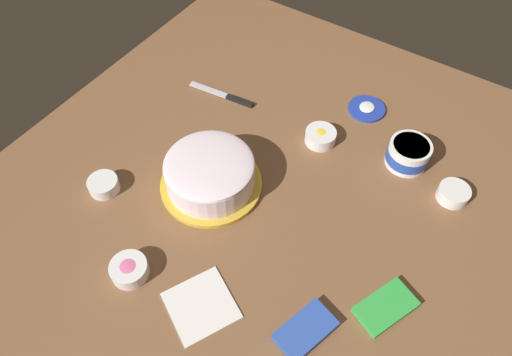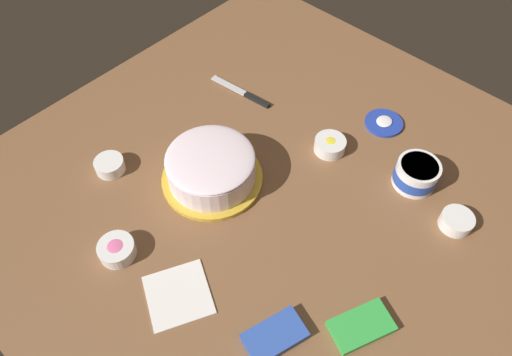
# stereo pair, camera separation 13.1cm
# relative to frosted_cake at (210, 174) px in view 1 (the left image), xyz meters

# --- Properties ---
(ground_plane) EXTENTS (1.54, 1.54, 0.00)m
(ground_plane) POSITION_rel_frosted_cake_xyz_m (0.11, -0.16, -0.05)
(ground_plane) COLOR brown
(frosted_cake) EXTENTS (0.29, 0.29, 0.11)m
(frosted_cake) POSITION_rel_frosted_cake_xyz_m (0.00, 0.00, 0.00)
(frosted_cake) COLOR gold
(frosted_cake) RESTS_ON ground_plane
(frosting_tub) EXTENTS (0.12, 0.12, 0.08)m
(frosting_tub) POSITION_rel_frosted_cake_xyz_m (0.38, -0.43, -0.01)
(frosting_tub) COLOR white
(frosting_tub) RESTS_ON ground_plane
(frosting_tub_lid) EXTENTS (0.12, 0.12, 0.02)m
(frosting_tub_lid) POSITION_rel_frosted_cake_xyz_m (0.52, -0.24, -0.05)
(frosting_tub_lid) COLOR #233DAD
(frosting_tub_lid) RESTS_ON ground_plane
(spreading_knife) EXTENTS (0.04, 0.24, 0.01)m
(spreading_knife) POSITION_rel_frosted_cake_xyz_m (0.32, 0.17, -0.05)
(spreading_knife) COLOR silver
(spreading_knife) RESTS_ON ground_plane
(sprinkle_bowl_pink) EXTENTS (0.09, 0.09, 0.04)m
(sprinkle_bowl_pink) POSITION_rel_frosted_cake_xyz_m (-0.33, 0.01, -0.03)
(sprinkle_bowl_pink) COLOR white
(sprinkle_bowl_pink) RESTS_ON ground_plane
(sprinkle_bowl_yellow) EXTENTS (0.09, 0.09, 0.04)m
(sprinkle_bowl_yellow) POSITION_rel_frosted_cake_xyz_m (0.32, -0.18, -0.03)
(sprinkle_bowl_yellow) COLOR white
(sprinkle_bowl_yellow) RESTS_ON ground_plane
(sprinkle_bowl_blue) EXTENTS (0.09, 0.09, 0.04)m
(sprinkle_bowl_blue) POSITION_rel_frosted_cake_xyz_m (0.33, -0.59, -0.03)
(sprinkle_bowl_blue) COLOR white
(sprinkle_bowl_blue) RESTS_ON ground_plane
(sprinkle_bowl_green) EXTENTS (0.09, 0.09, 0.04)m
(sprinkle_bowl_green) POSITION_rel_frosted_cake_xyz_m (-0.18, 0.25, -0.03)
(sprinkle_bowl_green) COLOR white
(sprinkle_bowl_green) RESTS_ON ground_plane
(candy_box_lower) EXTENTS (0.16, 0.13, 0.02)m
(candy_box_lower) POSITION_rel_frosted_cake_xyz_m (-0.07, -0.56, -0.04)
(candy_box_lower) COLOR green
(candy_box_lower) RESTS_ON ground_plane
(candy_box_upper) EXTENTS (0.16, 0.12, 0.02)m
(candy_box_upper) POSITION_rel_frosted_cake_xyz_m (-0.22, -0.43, -0.04)
(candy_box_upper) COLOR #2D51B2
(candy_box_upper) RESTS_ON ground_plane
(paper_napkin) EXTENTS (0.20, 0.20, 0.01)m
(paper_napkin) POSITION_rel_frosted_cake_xyz_m (-0.30, -0.19, -0.05)
(paper_napkin) COLOR white
(paper_napkin) RESTS_ON ground_plane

